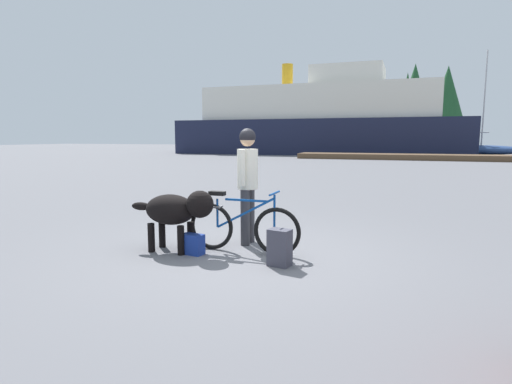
% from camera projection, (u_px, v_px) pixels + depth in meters
% --- Properties ---
extents(ground_plane, '(160.00, 160.00, 0.00)m').
position_uv_depth(ground_plane, '(245.00, 255.00, 5.92)').
color(ground_plane, slate).
extents(bicycle, '(1.70, 0.44, 0.90)m').
position_uv_depth(bicycle, '(242.00, 227.00, 6.03)').
color(bicycle, black).
rests_on(bicycle, ground_plane).
extents(person_cyclist, '(0.32, 0.53, 1.79)m').
position_uv_depth(person_cyclist, '(248.00, 174.00, 6.44)').
color(person_cyclist, '#333338').
rests_on(person_cyclist, ground_plane).
extents(dog, '(1.33, 0.52, 0.91)m').
position_uv_depth(dog, '(177.00, 210.00, 6.04)').
color(dog, black).
rests_on(dog, ground_plane).
extents(backpack, '(0.31, 0.25, 0.48)m').
position_uv_depth(backpack, '(280.00, 248.00, 5.41)').
color(backpack, '#3F3F4C').
rests_on(backpack, ground_plane).
extents(handbag_pannier, '(0.34, 0.23, 0.29)m').
position_uv_depth(handbag_pannier, '(193.00, 244.00, 5.96)').
color(handbag_pannier, navy).
rests_on(handbag_pannier, ground_plane).
extents(dock_pier, '(15.91, 2.93, 0.40)m').
position_uv_depth(dock_pier, '(405.00, 157.00, 31.39)').
color(dock_pier, brown).
rests_on(dock_pier, ground_plane).
extents(ferry_boat, '(27.45, 8.96, 8.91)m').
position_uv_depth(ferry_boat, '(320.00, 122.00, 41.60)').
color(ferry_boat, '#191E38').
rests_on(ferry_boat, ground_plane).
extents(sailboat_moored, '(7.86, 2.20, 9.60)m').
position_uv_depth(sailboat_moored, '(481.00, 149.00, 39.62)').
color(sailboat_moored, navy).
rests_on(sailboat_moored, ground_plane).
extents(pine_tree_far_left, '(3.64, 3.64, 9.94)m').
position_uv_depth(pine_tree_far_left, '(320.00, 100.00, 56.67)').
color(pine_tree_far_left, '#4C331E').
rests_on(pine_tree_far_left, ground_plane).
extents(pine_tree_center, '(4.35, 4.35, 10.96)m').
position_uv_depth(pine_tree_center, '(414.00, 94.00, 53.80)').
color(pine_tree_center, '#4C331E').
rests_on(pine_tree_center, ground_plane).
extents(pine_tree_far_right, '(4.26, 4.26, 10.24)m').
position_uv_depth(pine_tree_far_right, '(447.00, 95.00, 50.95)').
color(pine_tree_far_right, '#4C331E').
rests_on(pine_tree_far_right, ground_plane).
extents(pine_tree_mid_back, '(2.82, 2.82, 10.04)m').
position_uv_depth(pine_tree_mid_back, '(407.00, 101.00, 55.21)').
color(pine_tree_mid_back, '#4C331E').
rests_on(pine_tree_mid_back, ground_plane).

